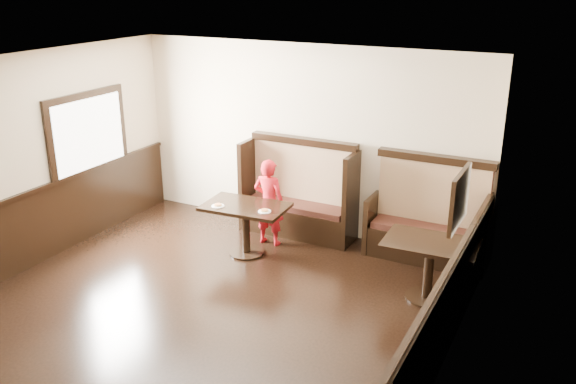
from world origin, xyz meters
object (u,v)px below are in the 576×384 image
Objects in this scene: table_main at (246,217)px; child at (269,202)px; booth_main at (300,200)px; booth_neighbor at (428,226)px; table_neighbor at (430,256)px.

child is at bearing 71.53° from table_main.
booth_main is at bearing 67.73° from table_main.
booth_neighbor is 1.15m from table_neighbor.
booth_neighbor reaches higher than table_neighbor.
booth_neighbor is 1.39× the size of table_main.
child is at bearing 165.04° from table_neighbor.
booth_neighbor is 2.24m from child.
booth_neighbor is at bearing 102.97° from table_neighbor.
table_main is 1.07× the size of table_neighbor.
child reaches higher than table_main.
table_neighbor is at bearing -26.16° from booth_main.
booth_neighbor is (1.95, -0.00, -0.05)m from booth_main.
table_main is at bearing 73.95° from child.
booth_neighbor reaches higher than table_main.
booth_neighbor is at bearing 19.89° from table_main.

